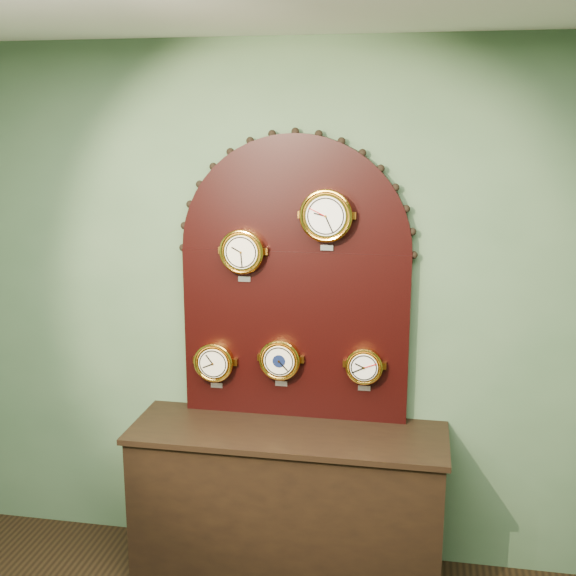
% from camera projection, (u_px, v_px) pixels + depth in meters
% --- Properties ---
extents(wall_back, '(4.00, 0.00, 4.00)m').
position_uv_depth(wall_back, '(297.00, 311.00, 3.89)').
color(wall_back, '#466444').
rests_on(wall_back, ground).
extents(shop_counter, '(1.60, 0.50, 0.80)m').
position_uv_depth(shop_counter, '(287.00, 506.00, 3.85)').
color(shop_counter, black).
rests_on(shop_counter, ground_plane).
extents(display_board, '(1.26, 0.06, 1.53)m').
position_uv_depth(display_board, '(295.00, 271.00, 3.79)').
color(display_board, black).
rests_on(display_board, shop_counter).
extents(roman_clock, '(0.23, 0.08, 0.28)m').
position_uv_depth(roman_clock, '(242.00, 251.00, 3.75)').
color(roman_clock, gold).
rests_on(roman_clock, display_board).
extents(arabic_clock, '(0.27, 0.08, 0.32)m').
position_uv_depth(arabic_clock, '(326.00, 215.00, 3.63)').
color(arabic_clock, gold).
rests_on(arabic_clock, display_board).
extents(hygrometer, '(0.22, 0.08, 0.27)m').
position_uv_depth(hygrometer, '(214.00, 362.00, 3.91)').
color(hygrometer, gold).
rests_on(hygrometer, display_board).
extents(barometer, '(0.22, 0.08, 0.27)m').
position_uv_depth(barometer, '(280.00, 359.00, 3.84)').
color(barometer, gold).
rests_on(barometer, display_board).
extents(tide_clock, '(0.19, 0.08, 0.25)m').
position_uv_depth(tide_clock, '(364.00, 366.00, 3.77)').
color(tide_clock, gold).
rests_on(tide_clock, display_board).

